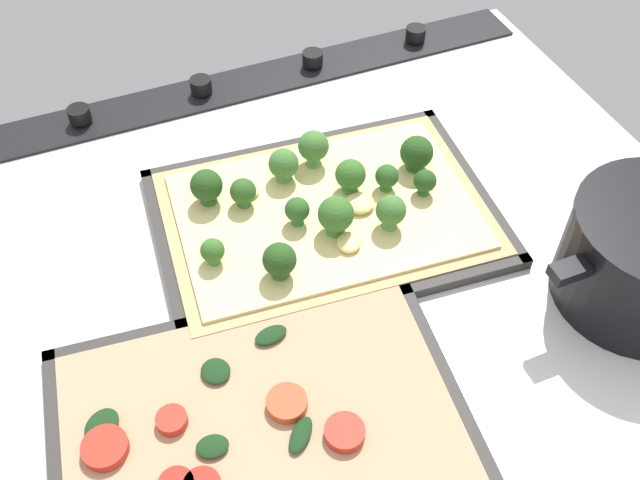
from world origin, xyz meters
TOP-DOWN VIEW (x-y plane):
  - ground_plane at (0.00, 0.00)cm, footprint 78.83×72.73cm
  - stove_control_panel at (0.00, -32.87)cm, footprint 75.68×7.00cm
  - baking_tray_front at (1.57, -5.72)cm, footprint 39.03×29.09cm
  - broccoli_pizza at (1.58, -6.01)cm, footprint 36.45×26.50cm
  - baking_tray_back at (16.52, 15.03)cm, footprint 38.58×28.90cm
  - veggie_pizza_back at (17.15, 15.10)cm, footprint 35.95×26.26cm

SIDE VIEW (x-z plane):
  - ground_plane at x=0.00cm, z-range -3.00..0.00cm
  - baking_tray_front at x=1.57cm, z-range -0.28..1.02cm
  - baking_tray_back at x=16.52cm, z-range -0.28..1.02cm
  - stove_control_panel at x=0.00cm, z-range -0.75..1.85cm
  - veggie_pizza_back at x=17.15cm, z-range 0.12..2.02cm
  - broccoli_pizza at x=1.58cm, z-range -0.90..5.07cm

